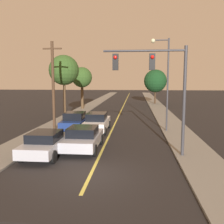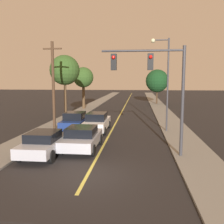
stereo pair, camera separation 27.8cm
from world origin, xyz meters
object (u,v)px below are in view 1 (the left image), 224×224
(utility_pole_left, at_px, (53,84))
(tree_left_far, at_px, (82,78))
(car_near_lane_front, at_px, (83,138))
(car_outer_lane_second, at_px, (75,121))
(tree_left_near, at_px, (64,70))
(traffic_signal_mast, at_px, (158,78))
(car_outer_lane_front, at_px, (46,143))
(tree_right_near, at_px, (155,81))
(car_near_lane_second, at_px, (97,122))
(streetlamp_right, at_px, (164,73))

(utility_pole_left, relative_size, tree_left_far, 1.21)
(car_near_lane_front, bearing_deg, tree_left_far, 102.28)
(car_outer_lane_second, xyz_separation_m, tree_left_near, (-2.58, 5.86, 4.58))
(traffic_signal_mast, xyz_separation_m, tree_left_far, (-9.20, 22.63, 0.24))
(car_outer_lane_second, relative_size, tree_left_near, 0.60)
(car_outer_lane_front, relative_size, tree_right_near, 0.72)
(car_near_lane_second, xyz_separation_m, tree_right_near, (6.80, 24.90, 3.41))
(car_near_lane_second, height_order, car_outer_lane_front, car_near_lane_second)
(car_near_lane_second, xyz_separation_m, utility_pole_left, (-3.73, -0.13, 3.20))
(car_near_lane_front, distance_m, car_outer_lane_second, 5.99)
(streetlamp_right, bearing_deg, tree_left_far, 123.47)
(car_outer_lane_front, bearing_deg, tree_right_near, 74.79)
(car_near_lane_second, bearing_deg, traffic_signal_mast, -56.18)
(car_near_lane_front, relative_size, car_near_lane_second, 0.92)
(streetlamp_right, distance_m, tree_left_far, 18.69)
(tree_right_near, bearing_deg, car_near_lane_second, -105.26)
(utility_pole_left, relative_size, tree_right_near, 1.21)
(tree_left_near, relative_size, tree_left_far, 1.13)
(car_near_lane_front, relative_size, car_outer_lane_front, 0.99)
(car_outer_lane_front, xyz_separation_m, utility_pole_left, (-1.82, 7.00, 3.26))
(car_outer_lane_second, height_order, utility_pole_left, utility_pole_left)
(car_near_lane_front, xyz_separation_m, car_outer_lane_second, (-1.91, 5.67, 0.08))
(traffic_signal_mast, bearing_deg, tree_left_far, 112.13)
(traffic_signal_mast, bearing_deg, car_outer_lane_front, -176.31)
(car_near_lane_front, xyz_separation_m, car_outer_lane_front, (-1.91, -1.42, -0.01))
(car_near_lane_second, height_order, tree_left_near, tree_left_near)
(utility_pole_left, xyz_separation_m, tree_right_near, (10.53, 25.03, 0.21))
(streetlamp_right, height_order, tree_right_near, streetlamp_right)
(car_near_lane_second, distance_m, utility_pole_left, 4.92)
(tree_left_near, bearing_deg, car_near_lane_second, -52.35)
(car_near_lane_second, bearing_deg, streetlamp_right, 3.41)
(utility_pole_left, bearing_deg, tree_right_near, 67.19)
(car_outer_lane_front, height_order, tree_left_far, tree_left_far)
(car_outer_lane_second, height_order, tree_left_near, tree_left_near)
(tree_left_near, bearing_deg, car_outer_lane_second, -66.20)
(traffic_signal_mast, height_order, tree_left_near, tree_left_near)
(traffic_signal_mast, distance_m, tree_left_near, 15.46)
(car_outer_lane_front, relative_size, tree_left_far, 0.72)
(car_outer_lane_front, relative_size, tree_left_near, 0.64)
(car_outer_lane_front, height_order, utility_pole_left, utility_pole_left)
(car_near_lane_second, distance_m, tree_left_far, 17.06)
(car_near_lane_front, height_order, car_outer_lane_second, car_outer_lane_second)
(traffic_signal_mast, distance_m, tree_right_near, 31.69)
(car_near_lane_second, xyz_separation_m, traffic_signal_mast, (4.49, -6.71, 3.68))
(car_outer_lane_second, xyz_separation_m, tree_left_far, (-2.80, 15.95, 3.88))
(car_near_lane_front, height_order, tree_left_far, tree_left_far)
(car_outer_lane_second, distance_m, traffic_signal_mast, 9.95)
(car_near_lane_front, height_order, tree_left_near, tree_left_near)
(tree_left_near, bearing_deg, tree_right_near, 59.37)
(traffic_signal_mast, relative_size, tree_left_far, 0.99)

